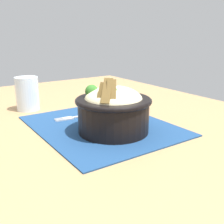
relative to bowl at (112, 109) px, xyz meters
name	(u,v)px	position (x,y,z in m)	size (l,w,h in m)	color
table	(98,142)	(0.07, 0.00, -0.11)	(1.38, 1.00, 0.71)	#99754C
placemat	(100,126)	(0.06, 0.00, -0.06)	(0.39, 0.32, 0.00)	navy
bowl	(112,109)	(0.00, 0.00, 0.00)	(0.18, 0.18, 0.14)	black
fork	(75,117)	(0.15, 0.03, -0.06)	(0.03, 0.13, 0.00)	#B4B4B4
drinking_glass	(28,96)	(0.32, 0.10, -0.02)	(0.07, 0.07, 0.10)	silver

